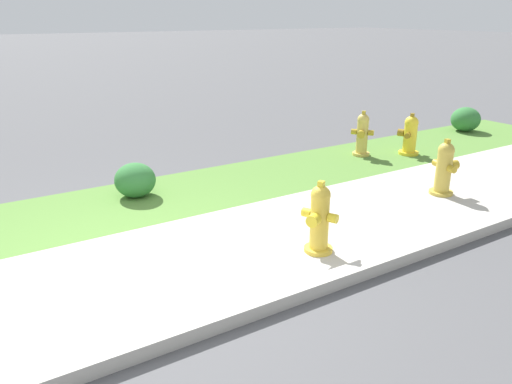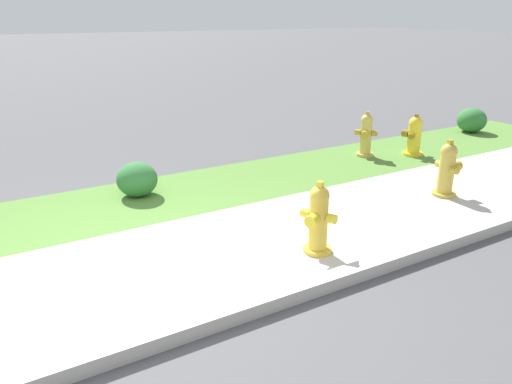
{
  "view_description": "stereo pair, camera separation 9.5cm",
  "coord_description": "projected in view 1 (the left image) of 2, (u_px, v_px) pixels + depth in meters",
  "views": [
    {
      "loc": [
        -1.1,
        -3.91,
        2.23
      ],
      "look_at": [
        1.61,
        0.39,
        0.4
      ],
      "focal_mm": 35.0,
      "sensor_mm": 36.0,
      "label": 1
    },
    {
      "loc": [
        -1.02,
        -3.96,
        2.23
      ],
      "look_at": [
        1.61,
        0.39,
        0.4
      ],
      "focal_mm": 35.0,
      "sensor_mm": 36.0,
      "label": 2
    }
  ],
  "objects": [
    {
      "name": "sidewalk_pavement",
      "position": [
        126.0,
        279.0,
        4.42
      ],
      "size": [
        18.0,
        1.98,
        0.01
      ],
      "primitive_type": "cube",
      "color": "#BCB7AD",
      "rests_on": "ground"
    },
    {
      "name": "fire_hydrant_at_driveway",
      "position": [
        362.0,
        134.0,
        8.16
      ],
      "size": [
        0.34,
        0.34,
        0.74
      ],
      "rotation": [
        0.0,
        0.0,
        2.26
      ],
      "color": "gold",
      "rests_on": "ground"
    },
    {
      "name": "fire_hydrant_far_end",
      "position": [
        410.0,
        135.0,
        8.23
      ],
      "size": [
        0.39,
        0.38,
        0.69
      ],
      "rotation": [
        0.0,
        0.0,
        0.44
      ],
      "color": "yellow",
      "rests_on": "ground"
    },
    {
      "name": "ground_plane",
      "position": [
        126.0,
        279.0,
        4.42
      ],
      "size": [
        120.0,
        120.0,
        0.0
      ],
      "primitive_type": "plane",
      "color": "#515154"
    },
    {
      "name": "street_curb",
      "position": [
        174.0,
        336.0,
        3.55
      ],
      "size": [
        18.0,
        0.16,
        0.12
      ],
      "primitive_type": "cube",
      "color": "#BCB7AD",
      "rests_on": "ground"
    },
    {
      "name": "fire_hydrant_near_corner",
      "position": [
        444.0,
        168.0,
        6.38
      ],
      "size": [
        0.36,
        0.39,
        0.74
      ],
      "rotation": [
        0.0,
        0.0,
        4.51
      ],
      "color": "gold",
      "rests_on": "ground"
    },
    {
      "name": "shrub_bush_mid_verge",
      "position": [
        466.0,
        119.0,
        9.9
      ],
      "size": [
        0.56,
        0.56,
        0.48
      ],
      "color": "#337538",
      "rests_on": "ground"
    },
    {
      "name": "fire_hydrant_mid_block",
      "position": [
        319.0,
        219.0,
        4.81
      ],
      "size": [
        0.34,
        0.36,
        0.74
      ],
      "rotation": [
        0.0,
        0.0,
        2.03
      ],
      "color": "gold",
      "rests_on": "ground"
    },
    {
      "name": "shrub_bush_far_verge",
      "position": [
        135.0,
        180.0,
        6.35
      ],
      "size": [
        0.52,
        0.52,
        0.44
      ],
      "color": "#337538",
      "rests_on": "ground"
    },
    {
      "name": "grass_verge",
      "position": [
        76.0,
        214.0,
        5.86
      ],
      "size": [
        18.0,
        1.65,
        0.01
      ],
      "primitive_type": "cube",
      "color": "#568438",
      "rests_on": "ground"
    }
  ]
}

